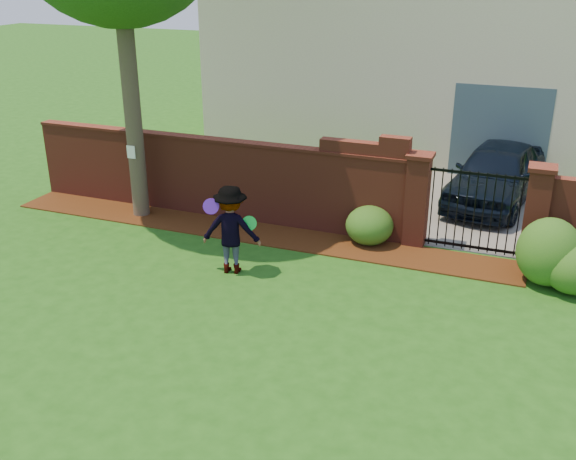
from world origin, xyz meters
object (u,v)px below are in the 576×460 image
at_px(frisbee_green, 249,223).
at_px(car, 493,177).
at_px(frisbee_purple, 211,206).
at_px(man, 230,230).

bearing_deg(frisbee_green, car, 54.81).
bearing_deg(car, frisbee_purple, -118.18).
bearing_deg(man, car, -140.33).
distance_m(man, frisbee_green, 0.38).
bearing_deg(frisbee_purple, frisbee_green, 26.27).
bearing_deg(car, man, -117.61).
height_order(car, man, man).
height_order(man, frisbee_purple, man).
height_order(man, frisbee_green, man).
height_order(car, frisbee_purple, frisbee_purple).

